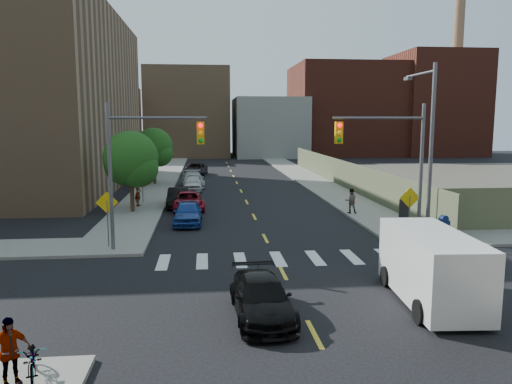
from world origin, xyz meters
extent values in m
plane|color=black|center=(0.00, 0.00, 0.00)|extent=(160.00, 160.00, 0.00)
cube|color=gray|center=(-7.75, 41.50, 0.07)|extent=(3.50, 73.00, 0.15)
cube|color=gray|center=(7.75, 41.50, 0.07)|extent=(3.50, 73.00, 0.15)
cube|color=#616547|center=(9.60, 28.00, 1.25)|extent=(0.12, 44.00, 2.50)
cube|color=#595447|center=(28.00, 30.00, 0.03)|extent=(36.00, 42.00, 0.06)
cube|color=#592319|center=(-22.00, 70.00, 6.00)|extent=(14.00, 18.00, 12.00)
cube|color=#8C6B4C|center=(-6.00, 72.00, 7.50)|extent=(14.00, 16.00, 15.00)
cube|color=gray|center=(8.00, 70.00, 5.00)|extent=(12.00, 16.00, 10.00)
cube|color=#592319|center=(22.00, 72.00, 8.00)|extent=(18.00, 18.00, 16.00)
cube|color=#592319|center=(38.00, 70.00, 9.00)|extent=(14.00, 16.00, 18.00)
cylinder|color=#8C6B4C|center=(42.00, 70.00, 14.00)|extent=(1.80, 1.80, 28.00)
cylinder|color=#59595E|center=(-7.50, 6.00, 3.50)|extent=(0.18, 0.18, 7.00)
cylinder|color=#59595E|center=(-5.25, 6.00, 6.30)|extent=(4.50, 0.12, 0.12)
cube|color=#E5A50C|center=(-3.30, 6.00, 5.60)|extent=(0.35, 0.30, 1.05)
cylinder|color=#59595E|center=(7.50, 6.00, 3.50)|extent=(0.18, 0.18, 7.00)
cylinder|color=#59595E|center=(5.25, 6.00, 6.30)|extent=(4.50, 0.12, 0.12)
cube|color=#E5A50C|center=(3.30, 6.00, 5.60)|extent=(0.35, 0.30, 1.05)
cylinder|color=#59595E|center=(8.20, 6.50, 4.50)|extent=(0.20, 0.20, 9.00)
cylinder|color=#59595E|center=(8.20, 8.20, 8.60)|extent=(0.12, 3.50, 0.12)
cube|color=#59595E|center=(8.20, 9.80, 8.50)|extent=(0.25, 0.60, 0.18)
cylinder|color=#59595E|center=(-7.80, 6.50, 1.20)|extent=(0.06, 0.06, 2.40)
cube|color=yellow|center=(-7.80, 6.50, 2.30)|extent=(1.06, 0.04, 1.06)
cylinder|color=#59595E|center=(7.20, 6.50, 1.20)|extent=(0.06, 0.06, 2.40)
cube|color=yellow|center=(7.20, 6.50, 2.30)|extent=(1.06, 0.04, 1.06)
cylinder|color=#59595E|center=(-7.80, 20.00, 1.20)|extent=(0.06, 0.06, 2.40)
cube|color=yellow|center=(-7.80, 20.00, 2.30)|extent=(1.06, 0.04, 1.06)
cylinder|color=#332114|center=(-8.00, 16.00, 1.32)|extent=(0.28, 0.28, 2.64)
sphere|color=#144513|center=(-8.00, 16.00, 3.72)|extent=(3.60, 3.60, 3.60)
sphere|color=#144513|center=(-7.50, 15.70, 3.12)|extent=(2.64, 2.64, 2.64)
sphere|color=#144513|center=(-8.40, 16.40, 3.30)|extent=(2.88, 2.88, 2.88)
cylinder|color=#332114|center=(-8.00, 31.00, 1.32)|extent=(0.28, 0.28, 2.64)
sphere|color=#144513|center=(-8.00, 31.00, 3.72)|extent=(3.60, 3.60, 3.60)
sphere|color=#144513|center=(-7.50, 30.70, 3.12)|extent=(2.64, 2.64, 2.64)
sphere|color=#144513|center=(-8.40, 31.40, 3.30)|extent=(2.88, 2.88, 2.88)
imported|color=navy|center=(-4.20, 12.13, 0.70)|extent=(1.72, 4.15, 1.40)
imported|color=black|center=(-5.09, 18.25, 0.68)|extent=(1.45, 4.12, 1.35)
imported|color=maroon|center=(-4.38, 16.98, 0.64)|extent=(2.57, 4.79, 1.28)
imported|color=#A3A6AA|center=(-4.30, 29.24, 0.72)|extent=(2.35, 5.06, 1.43)
imported|color=silver|center=(-4.20, 26.55, 0.71)|extent=(1.86, 4.24, 1.42)
imported|color=#450D14|center=(-4.20, 40.36, 0.62)|extent=(1.68, 3.86, 1.23)
imported|color=black|center=(-4.20, 39.28, 0.69)|extent=(2.76, 5.19, 1.39)
imported|color=black|center=(-1.39, -2.56, 0.63)|extent=(1.94, 4.40, 1.25)
cube|color=white|center=(4.50, -1.87, 1.29)|extent=(2.42, 5.50, 2.27)
cube|color=black|center=(4.64, 0.20, 1.60)|extent=(1.99, 1.36, 0.93)
cylinder|color=black|center=(3.64, -0.05, 0.36)|extent=(0.34, 0.80, 0.79)
cylinder|color=black|center=(5.60, -0.18, 0.36)|extent=(0.34, 0.80, 0.79)
cylinder|color=black|center=(3.40, -3.56, 0.36)|extent=(0.34, 0.80, 0.79)
cylinder|color=black|center=(5.36, -3.69, 0.36)|extent=(0.34, 0.80, 0.79)
cube|color=#0E1F52|center=(8.80, 6.00, 0.66)|extent=(0.66, 0.59, 1.03)
cylinder|color=#0E1F52|center=(8.80, 6.00, 1.20)|extent=(0.58, 0.44, 0.53)
cube|color=black|center=(7.49, 7.83, 1.07)|extent=(0.68, 0.63, 1.85)
imported|color=gray|center=(-7.91, 18.16, 1.06)|extent=(0.49, 0.69, 1.81)
imported|color=gray|center=(6.35, 13.87, 0.96)|extent=(0.87, 0.72, 1.63)
imported|color=gray|center=(-7.58, -6.38, 0.97)|extent=(0.98, 0.94, 1.65)
imported|color=gray|center=(-7.21, -6.00, 0.59)|extent=(1.04, 1.75, 0.87)
camera|label=1|loc=(-3.08, -17.55, 6.17)|focal=35.00mm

